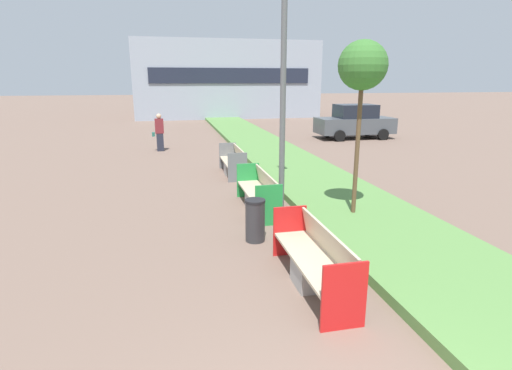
{
  "coord_description": "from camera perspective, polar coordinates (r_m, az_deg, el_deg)",
  "views": [
    {
      "loc": [
        -1.19,
        -1.67,
        3.17
      ],
      "look_at": [
        0.9,
        7.8,
        0.6
      ],
      "focal_mm": 28.0,
      "sensor_mm": 36.0,
      "label": 1
    }
  ],
  "objects": [
    {
      "name": "planter_grass_strip",
      "position": [
        14.69,
        5.25,
        2.67
      ],
      "size": [
        2.8,
        120.0,
        0.18
      ],
      "color": "#568442",
      "rests_on": "ground"
    },
    {
      "name": "building_backdrop",
      "position": [
        36.85,
        -4.48,
        14.76
      ],
      "size": [
        15.4,
        7.48,
        6.32
      ],
      "color": "#939EAD",
      "rests_on": "ground"
    },
    {
      "name": "bench_red_frame",
      "position": [
        6.44,
        8.32,
        -11.0
      ],
      "size": [
        0.65,
        2.41,
        0.94
      ],
      "color": "#9E9B96",
      "rests_on": "ground"
    },
    {
      "name": "bench_green_frame",
      "position": [
        9.98,
        0.4,
        -1.42
      ],
      "size": [
        0.65,
        2.41,
        0.94
      ],
      "color": "#9E9B96",
      "rests_on": "ground"
    },
    {
      "name": "bench_grey_frame",
      "position": [
        13.71,
        -3.25,
        3.03
      ],
      "size": [
        0.65,
        2.16,
        0.94
      ],
      "color": "#9E9B96",
      "rests_on": "ground"
    },
    {
      "name": "litter_bin",
      "position": [
        8.02,
        -0.12,
        -5.07
      ],
      "size": [
        0.41,
        0.41,
        0.87
      ],
      "color": "#2D2D30",
      "rests_on": "ground"
    },
    {
      "name": "street_lamp_post",
      "position": [
        9.94,
        4.09,
        24.03
      ],
      "size": [
        0.24,
        0.44,
        8.75
      ],
      "color": "#56595B",
      "rests_on": "ground"
    },
    {
      "name": "sapling_tree_near",
      "position": [
        9.11,
        14.98,
        15.89
      ],
      "size": [
        1.05,
        1.05,
        3.99
      ],
      "color": "brown",
      "rests_on": "ground"
    },
    {
      "name": "pedestrian_walking",
      "position": [
        18.75,
        -13.63,
        7.34
      ],
      "size": [
        0.53,
        0.24,
        1.69
      ],
      "color": "#232633",
      "rests_on": "ground"
    },
    {
      "name": "parked_car_distant",
      "position": [
        22.92,
        13.93,
        8.75
      ],
      "size": [
        4.21,
        2.0,
        1.86
      ],
      "rotation": [
        0.0,
        0.0,
        -0.01
      ],
      "color": "#474C51",
      "rests_on": "ground"
    }
  ]
}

